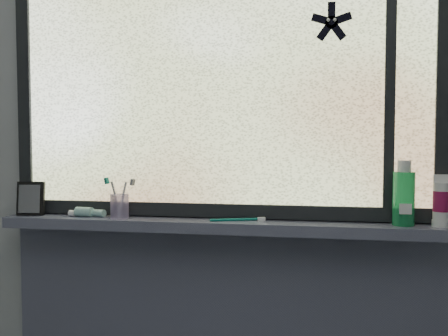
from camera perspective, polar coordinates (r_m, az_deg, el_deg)
The scene contains 14 objects.
wall_back at distance 1.87m, azimuth -0.41°, elevation 1.36°, with size 3.00×0.01×2.50m, color #9EA3A8.
windowsill at distance 1.82m, azimuth -0.83°, elevation -6.62°, with size 1.62×0.14×0.04m, color #4E5168.
window_pane at distance 1.86m, azimuth -0.54°, elevation 10.01°, with size 1.50×0.01×1.00m, color silver.
frame_bottom at distance 1.86m, azimuth -0.55°, elevation -4.85°, with size 1.60×0.03×0.05m, color black.
frame_left at distance 2.13m, azimuth -21.76°, elevation 8.89°, with size 0.05×0.03×1.10m, color black.
frame_right at distance 1.87m, azimuth 23.81°, elevation 9.68°, with size 0.05×0.03×1.10m, color black.
frame_mullion at distance 1.84m, azimuth 18.43°, elevation 9.91°, with size 0.04×0.03×1.00m, color black.
starfish_sticker at distance 1.85m, azimuth 12.18°, elevation 15.96°, with size 0.15×0.02×0.15m, color black, non-canonical shape.
vanity_mirror at distance 2.06m, azimuth -21.21°, elevation -3.27°, with size 0.10×0.05×0.13m, color black.
toothpaste_tube at distance 1.96m, azimuth -15.13°, elevation -4.87°, with size 0.20×0.04×0.04m, color white, non-canonical shape.
toothbrush_cup at distance 1.89m, azimuth -11.86°, elevation -4.30°, with size 0.07×0.07×0.09m, color #B3A3D8.
toothbrush_lying at distance 1.80m, azimuth 1.16°, elevation -5.84°, with size 0.22×0.02×0.01m, color #0C6E62, non-canonical shape.
mouthwash_bottle at distance 1.80m, azimuth 19.86°, elevation -2.70°, with size 0.07×0.07×0.18m, color #22B05E.
cream_tube at distance 1.82m, azimuth 23.55°, elevation -3.26°, with size 0.05×0.05×0.13m, color silver.
Camera 1 is at (0.34, -0.53, 1.31)m, focal length 40.00 mm.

